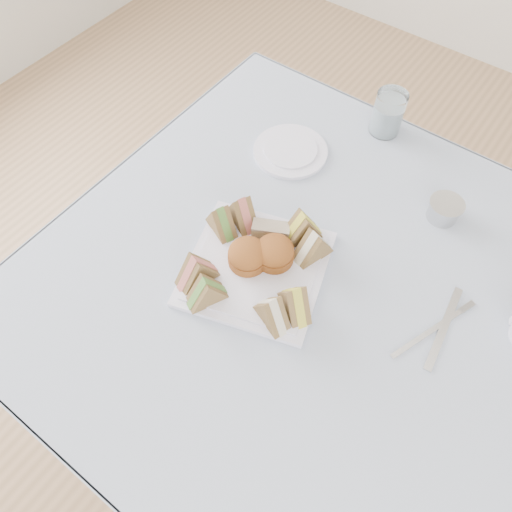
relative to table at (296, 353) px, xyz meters
The scene contains 20 objects.
floor 0.37m from the table, ahead, with size 4.00×4.00×0.00m, color #9E7751.
table is the anchor object (origin of this frame).
tablecloth 0.37m from the table, ahead, with size 1.02×1.02×0.01m, color silver.
serving_plate 0.40m from the table, 154.63° to the right, with size 0.26×0.26×0.01m, color white.
sandwich_fl_a 0.48m from the table, 141.45° to the right, with size 0.08×0.04×0.07m, color olive, non-canonical shape.
sandwich_fl_b 0.47m from the table, 129.21° to the right, with size 0.08×0.04×0.07m, color olive, non-canonical shape.
sandwich_fr_a 0.43m from the table, 79.50° to the right, with size 0.08×0.04×0.07m, color olive, non-canonical shape.
sandwich_fr_b 0.44m from the table, 93.56° to the right, with size 0.08×0.04×0.07m, color olive, non-canonical shape.
sandwich_bl_a 0.47m from the table, behind, with size 0.08×0.04×0.07m, color olive, non-canonical shape.
sandwich_bl_b 0.46m from the table, behind, with size 0.08×0.04×0.07m, color olive, non-canonical shape.
sandwich_br_a 0.43m from the table, 118.66° to the left, with size 0.08×0.04×0.07m, color olive, non-canonical shape.
sandwich_br_b 0.44m from the table, 135.12° to the left, with size 0.09×0.04×0.08m, color olive, non-canonical shape.
scone_left 0.43m from the table, 157.94° to the right, with size 0.08×0.08×0.05m, color #93421A.
scone_right 0.42m from the table, behind, with size 0.08×0.08×0.05m, color #93421A.
pastry_slice 0.42m from the table, 164.75° to the left, with size 0.08×0.03×0.04m, color tan.
side_plate 0.51m from the table, 130.67° to the left, with size 0.17×0.17×0.01m, color white.
water_glass 0.63m from the table, 100.51° to the left, with size 0.07×0.07×0.10m, color white.
tea_strainer 0.51m from the table, 64.49° to the left, with size 0.07×0.07×0.04m, color #BABABA.
knife 0.46m from the table, 12.86° to the left, with size 0.01×0.19×0.00m, color #BABABA.
fork 0.45m from the table, ahead, with size 0.01×0.17×0.00m, color #BABABA.
Camera 1 is at (0.21, -0.45, 1.58)m, focal length 35.00 mm.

